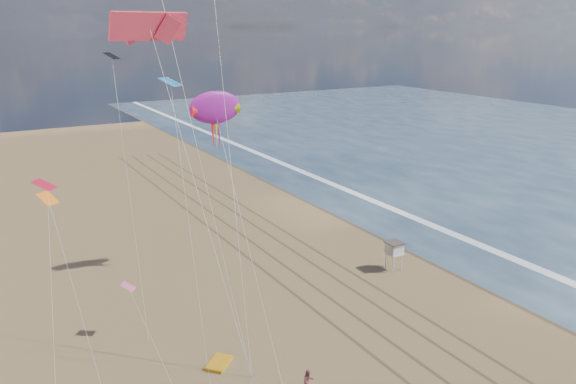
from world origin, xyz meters
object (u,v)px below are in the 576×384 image
object	(u,v)px
show_kite	(215,108)
grounded_kite	(219,363)
lifeguard_stand	(394,249)
kite_flyer_b	(308,381)

from	to	relation	value
show_kite	grounded_kite	bearing A→B (deg)	-113.81
lifeguard_stand	grounded_kite	xyz separation A→B (m)	(-21.93, -6.62, -2.19)
lifeguard_stand	show_kite	bearing A→B (deg)	149.50
lifeguard_stand	kite_flyer_b	bearing A→B (deg)	-145.06
lifeguard_stand	show_kite	xyz separation A→B (m)	(-15.09, 8.88, 14.08)
grounded_kite	show_kite	world-z (taller)	show_kite
lifeguard_stand	kite_flyer_b	distance (m)	21.92
grounded_kite	show_kite	size ratio (longest dim) A/B	0.08
lifeguard_stand	show_kite	world-z (taller)	show_kite
show_kite	kite_flyer_b	bearing A→B (deg)	-97.57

